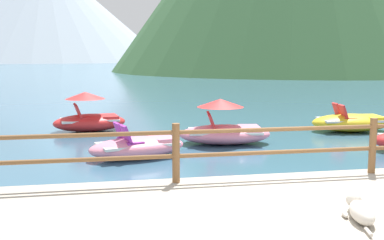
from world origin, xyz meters
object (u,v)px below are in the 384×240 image
at_px(pedal_boat_3, 351,122).
at_px(pedal_boat_6, 224,129).
at_px(dog_resting, 360,210).
at_px(pedal_boat_4, 138,146).
at_px(pedal_boat_0, 89,118).

relative_size(pedal_boat_3, pedal_boat_6, 0.98).
xyz_separation_m(dog_resting, pedal_boat_4, (-2.33, 5.85, -0.26)).
bearing_deg(pedal_boat_4, pedal_boat_0, 107.02).
height_order(pedal_boat_0, pedal_boat_6, pedal_boat_0).
xyz_separation_m(pedal_boat_3, pedal_boat_6, (-4.44, -1.26, 0.11)).
relative_size(pedal_boat_0, pedal_boat_4, 0.94).
bearing_deg(pedal_boat_3, pedal_boat_0, 169.21).
relative_size(dog_resting, pedal_boat_4, 0.41).
bearing_deg(dog_resting, pedal_boat_0, 109.80).
xyz_separation_m(dog_resting, pedal_boat_3, (4.54, 8.38, -0.23)).
distance_m(dog_resting, pedal_boat_0, 10.55).
height_order(dog_resting, pedal_boat_6, pedal_boat_6).
bearing_deg(pedal_boat_4, dog_resting, -68.32).
distance_m(dog_resting, pedal_boat_4, 6.30).
height_order(dog_resting, pedal_boat_0, pedal_boat_0).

